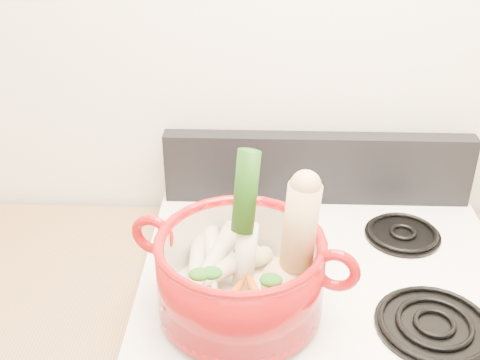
{
  "coord_description": "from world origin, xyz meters",
  "views": [
    {
      "loc": [
        -0.15,
        0.38,
        1.75
      ],
      "look_at": [
        -0.18,
        1.25,
        1.26
      ],
      "focal_mm": 45.0,
      "sensor_mm": 36.0,
      "label": 1
    }
  ],
  "objects": [
    {
      "name": "wall_back",
      "position": [
        0.0,
        1.75,
        1.3
      ],
      "size": [
        3.5,
        0.02,
        2.6
      ],
      "primitive_type": "cube",
      "color": "white",
      "rests_on": "floor"
    },
    {
      "name": "cooktop",
      "position": [
        0.0,
        1.4,
        0.93
      ],
      "size": [
        0.78,
        0.67,
        0.03
      ],
      "primitive_type": "cube",
      "color": "white",
      "rests_on": "stove_body"
    },
    {
      "name": "control_backsplash",
      "position": [
        0.0,
        1.7,
        1.04
      ],
      "size": [
        0.76,
        0.05,
        0.18
      ],
      "primitive_type": "cube",
      "color": "black",
      "rests_on": "cooktop"
    },
    {
      "name": "burner_front_left",
      "position": [
        -0.19,
        1.24,
        0.96
      ],
      "size": [
        0.22,
        0.22,
        0.02
      ],
      "primitive_type": "cylinder",
      "color": "black",
      "rests_on": "cooktop"
    },
    {
      "name": "burner_front_right",
      "position": [
        0.19,
        1.24,
        0.96
      ],
      "size": [
        0.22,
        0.22,
        0.02
      ],
      "primitive_type": "cylinder",
      "color": "black",
      "rests_on": "cooktop"
    },
    {
      "name": "burner_back_left",
      "position": [
        -0.19,
        1.54,
        0.96
      ],
      "size": [
        0.17,
        0.17,
        0.02
      ],
      "primitive_type": "cylinder",
      "color": "black",
      "rests_on": "cooktop"
    },
    {
      "name": "burner_back_right",
      "position": [
        0.19,
        1.54,
        0.96
      ],
      "size": [
        0.17,
        0.17,
        0.02
      ],
      "primitive_type": "cylinder",
      "color": "black",
      "rests_on": "cooktop"
    },
    {
      "name": "dutch_oven",
      "position": [
        -0.18,
        1.27,
        1.04
      ],
      "size": [
        0.39,
        0.39,
        0.15
      ],
      "primitive_type": "cylinder",
      "rotation": [
        0.0,
        0.0,
        -0.28
      ],
      "color": "#9C0A0C",
      "rests_on": "burner_front_left"
    },
    {
      "name": "pot_handle_left",
      "position": [
        -0.35,
        1.32,
        1.1
      ],
      "size": [
        0.09,
        0.04,
        0.09
      ],
      "primitive_type": "torus",
      "rotation": [
        1.57,
        0.0,
        -0.28
      ],
      "color": "#9C0A0C",
      "rests_on": "dutch_oven"
    },
    {
      "name": "pot_handle_right",
      "position": [
        -0.01,
        1.22,
        1.1
      ],
      "size": [
        0.09,
        0.04,
        0.09
      ],
      "primitive_type": "torus",
      "rotation": [
        1.57,
        0.0,
        -0.28
      ],
      "color": "#9C0A0C",
      "rests_on": "dutch_oven"
    },
    {
      "name": "squash",
      "position": [
        -0.09,
        1.25,
        1.13
      ],
      "size": [
        0.13,
        0.12,
        0.26
      ],
      "primitive_type": null,
      "rotation": [
        0.0,
        0.06,
        0.17
      ],
      "color": "tan",
      "rests_on": "dutch_oven"
    },
    {
      "name": "leek",
      "position": [
        -0.17,
        1.3,
        1.14
      ],
      "size": [
        0.08,
        0.11,
        0.29
      ],
      "primitive_type": "cylinder",
      "rotation": [
        -0.2,
        0.0,
        -0.39
      ],
      "color": "beige",
      "rests_on": "dutch_oven"
    },
    {
      "name": "ginger",
      "position": [
        -0.16,
        1.36,
        1.02
      ],
      "size": [
        0.09,
        0.07,
        0.04
      ],
      "primitive_type": "ellipsoid",
      "rotation": [
        0.0,
        0.0,
        -0.27
      ],
      "color": "tan",
      "rests_on": "dutch_oven"
    },
    {
      "name": "parsnip_0",
      "position": [
        -0.24,
        1.29,
        1.02
      ],
      "size": [
        0.04,
        0.2,
        0.05
      ],
      "primitive_type": "cone",
      "rotation": [
        1.66,
        0.0,
        -0.03
      ],
      "color": "#EFE3C3",
      "rests_on": "dutch_oven"
    },
    {
      "name": "parsnip_1",
      "position": [
        -0.27,
        1.28,
        1.03
      ],
      "size": [
        0.05,
        0.21,
        0.06
      ],
      "primitive_type": "cone",
      "rotation": [
        1.66,
        0.0,
        -0.05
      ],
      "color": "beige",
      "rests_on": "dutch_oven"
    },
    {
      "name": "parsnip_2",
      "position": [
        -0.24,
        1.33,
        1.04
      ],
      "size": [
        0.07,
        0.2,
        0.06
      ],
      "primitive_type": "cone",
      "rotation": [
        1.66,
        0.0,
        0.16
      ],
      "color": "beige",
      "rests_on": "dutch_oven"
    },
    {
      "name": "parsnip_3",
      "position": [
        -0.25,
        1.25,
        1.04
      ],
      "size": [
        0.16,
        0.15,
        0.05
      ],
      "primitive_type": "cone",
      "rotation": [
        1.66,
        0.0,
        -0.85
      ],
      "color": "beige",
      "rests_on": "dutch_oven"
    },
    {
      "name": "parsnip_4",
      "position": [
        -0.24,
        1.33,
        1.05
      ],
      "size": [
        0.07,
        0.23,
        0.06
      ],
      "primitive_type": "cone",
      "rotation": [
        1.66,
        0.0,
        0.12
      ],
      "color": "#F0EAC4",
      "rests_on": "dutch_oven"
    },
    {
      "name": "parsnip_5",
      "position": [
        -0.24,
        1.28,
        1.05
      ],
      "size": [
        0.12,
        0.23,
        0.06
      ],
      "primitive_type": "cone",
      "rotation": [
        1.66,
        0.0,
        -0.37
      ],
      "color": "beige",
      "rests_on": "dutch_oven"
    },
    {
      "name": "carrot_0",
      "position": [
        -0.19,
        1.24,
        1.02
      ],
      "size": [
        0.09,
        0.14,
        0.04
      ],
      "primitive_type": "cone",
      "rotation": [
        1.66,
        0.0,
        -0.46
      ],
      "color": "#B94C09",
      "rests_on": "dutch_oven"
    },
    {
      "name": "carrot_1",
      "position": [
        -0.24,
        1.24,
        1.02
      ],
      "size": [
        0.03,
        0.14,
        0.04
      ],
      "primitive_type": "cone",
      "rotation": [
        1.66,
        0.0,
        0.0
      ],
      "color": "#BA4A09",
      "rests_on": "dutch_oven"
    },
    {
      "name": "carrot_2",
      "position": [
        -0.15,
        1.23,
        1.03
      ],
      "size": [
        0.08,
        0.16,
        0.04
      ],
      "primitive_type": "cone",
      "rotation": [
        1.66,
        0.0,
        0.33
      ],
      "color": "#D25E0A",
      "rests_on": "dutch_oven"
    }
  ]
}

